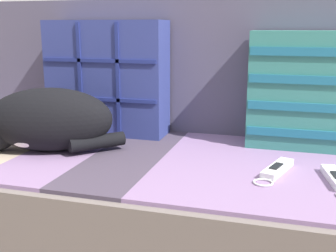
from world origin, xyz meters
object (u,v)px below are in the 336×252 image
Objects in this scene: couch at (168,208)px; game_remote_far at (276,170)px; game_remote_near at (336,179)px; sleeping_cat at (42,122)px; throw_pillow_quilted at (107,78)px; throw_pillow_striped at (318,91)px.

couch is 8.50× the size of game_remote_far.
game_remote_near is at bearing -14.93° from couch.
game_remote_near and game_remote_far have the same top height.
game_remote_near is (0.82, -0.03, -0.08)m from sleeping_cat.
throw_pillow_quilted reaches higher than game_remote_near.
game_remote_far is at bearing -110.24° from throw_pillow_striped.
sleeping_cat is at bearing 179.56° from game_remote_far.
throw_pillow_quilted reaches higher than sleeping_cat.
throw_pillow_quilted is (-0.27, 0.18, 0.37)m from couch.
sleeping_cat is 2.11× the size of game_remote_near.
game_remote_far is (0.32, -0.09, 0.19)m from couch.
throw_pillow_quilted is at bearing 155.20° from game_remote_far.
game_remote_far is (-0.14, 0.03, 0.00)m from game_remote_near.
couch is 4.18× the size of throw_pillow_quilted.
game_remote_near is (0.04, -0.30, -0.17)m from throw_pillow_striped.
throw_pillow_striped is 0.33m from game_remote_far.
throw_pillow_striped is 2.02× the size of game_remote_near.
throw_pillow_striped reaches higher than game_remote_far.
throw_pillow_quilted is 0.67m from game_remote_far.
throw_pillow_striped reaches higher than couch.
game_remote_near is at bearing -82.28° from throw_pillow_striped.
game_remote_near is at bearing -22.38° from throw_pillow_quilted.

